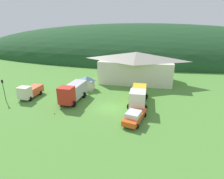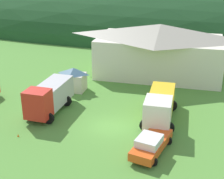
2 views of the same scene
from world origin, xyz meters
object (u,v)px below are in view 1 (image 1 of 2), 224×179
(traffic_light_west, at_px, (4,88))
(traffic_cone_near_pickup, at_px, (55,114))
(service_pickup_orange, at_px, (134,116))
(heavy_rig_striped, at_px, (138,96))
(depot_building, at_px, (136,66))
(light_truck_cream, at_px, (30,91))
(crane_truck_red, at_px, (73,92))
(play_shed_cream, at_px, (87,83))

(traffic_light_west, xyz_separation_m, traffic_cone_near_pickup, (10.63, -2.65, -2.39))
(service_pickup_orange, bearing_deg, heavy_rig_striped, -166.67)
(heavy_rig_striped, bearing_deg, depot_building, -173.76)
(depot_building, height_order, traffic_light_west, depot_building)
(service_pickup_orange, bearing_deg, traffic_light_west, -82.39)
(heavy_rig_striped, xyz_separation_m, traffic_light_west, (-22.36, -3.32, 0.75))
(light_truck_cream, height_order, crane_truck_red, crane_truck_red)
(light_truck_cream, height_order, service_pickup_orange, light_truck_cream)
(traffic_light_west, bearing_deg, light_truck_cream, 37.67)
(crane_truck_red, bearing_deg, traffic_cone_near_pickup, -5.35)
(heavy_rig_striped, bearing_deg, traffic_cone_near_pickup, -63.90)
(depot_building, relative_size, crane_truck_red, 2.47)
(depot_building, bearing_deg, crane_truck_red, -123.48)
(service_pickup_orange, height_order, traffic_cone_near_pickup, service_pickup_orange)
(light_truck_cream, distance_m, traffic_cone_near_pickup, 9.13)
(light_truck_cream, bearing_deg, crane_truck_red, 91.27)
(traffic_light_west, bearing_deg, crane_truck_red, 12.70)
(traffic_light_west, bearing_deg, play_shed_cream, 36.67)
(traffic_light_west, bearing_deg, traffic_cone_near_pickup, -13.99)
(traffic_cone_near_pickup, bearing_deg, light_truck_cream, 146.07)
(service_pickup_orange, distance_m, traffic_light_west, 22.51)
(play_shed_cream, distance_m, heavy_rig_striped, 11.93)
(play_shed_cream, relative_size, crane_truck_red, 0.40)
(light_truck_cream, height_order, traffic_light_west, traffic_light_west)
(traffic_light_west, bearing_deg, service_pickup_orange, -5.98)
(crane_truck_red, distance_m, traffic_light_west, 11.65)
(light_truck_cream, xyz_separation_m, crane_truck_red, (8.23, 0.15, 0.53))
(depot_building, distance_m, traffic_cone_near_pickup, 22.07)
(traffic_cone_near_pickup, bearing_deg, crane_truck_red, 82.08)
(depot_building, bearing_deg, play_shed_cream, -138.44)
(depot_building, relative_size, traffic_light_west, 4.43)
(light_truck_cream, relative_size, traffic_light_west, 1.30)
(play_shed_cream, distance_m, light_truck_cream, 10.68)
(light_truck_cream, distance_m, heavy_rig_striped, 19.27)
(light_truck_cream, distance_m, crane_truck_red, 8.25)
(heavy_rig_striped, height_order, traffic_cone_near_pickup, heavy_rig_striped)
(heavy_rig_striped, distance_m, service_pickup_orange, 5.72)
(crane_truck_red, height_order, traffic_light_west, traffic_light_west)
(depot_building, height_order, light_truck_cream, depot_building)
(traffic_cone_near_pickup, bearing_deg, play_shed_cream, 84.51)
(service_pickup_orange, bearing_deg, depot_building, -161.48)
(crane_truck_red, bearing_deg, service_pickup_orange, 68.54)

